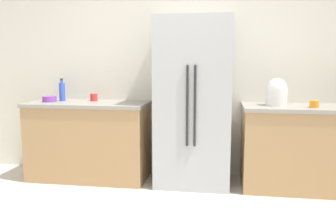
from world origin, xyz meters
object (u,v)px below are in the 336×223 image
bottle_a (62,91)px  cup_b (94,97)px  refrigerator (193,103)px  rice_cooker (277,92)px  cup_a (314,104)px  bowl_a (50,99)px

bottle_a → cup_b: 0.39m
refrigerator → rice_cooker: (0.90, 0.01, 0.13)m
bottle_a → cup_b: bottle_a is taller
bottle_a → cup_a: bottle_a is taller
rice_cooker → cup_b: size_ratio=3.37×
rice_cooker → cup_b: 2.13m
cup_a → bowl_a: 2.98m
rice_cooker → bottle_a: (-2.51, 0.09, -0.03)m
cup_a → bowl_a: bearing=178.1°
rice_cooker → bottle_a: 2.51m
cup_a → refrigerator: bearing=175.1°
cup_b → cup_a: bearing=-5.9°
refrigerator → cup_a: 1.26m
refrigerator → rice_cooker: refrigerator is taller
refrigerator → bowl_a: 1.72m
rice_cooker → bottle_a: size_ratio=1.08×
rice_cooker → cup_b: (-2.12, 0.14, -0.10)m
refrigerator → bottle_a: refrigerator is taller
cup_b → rice_cooker: bearing=-3.7°
cup_a → rice_cooker: bearing=161.8°
refrigerator → bowl_a: size_ratio=11.41×
rice_cooker → cup_a: bearing=-18.2°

